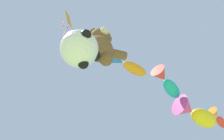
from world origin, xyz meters
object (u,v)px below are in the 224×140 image
at_px(fish_kite_tangerine, 126,64).
at_px(fish_kite_goldfin, 195,113).
at_px(teddy_bear_kite, 100,45).
at_px(fish_kite_crimson, 218,118).
at_px(soccer_ball_kite, 80,49).
at_px(fish_kite_teal, 166,82).
at_px(diamond_kite, 68,21).

distance_m(fish_kite_tangerine, fish_kite_goldfin, 4.59).
bearing_deg(fish_kite_tangerine, teddy_bear_kite, -136.85).
xyz_separation_m(fish_kite_goldfin, fish_kite_crimson, (2.16, 0.24, 1.01)).
relative_size(soccer_ball_kite, fish_kite_crimson, 0.60).
xyz_separation_m(teddy_bear_kite, soccer_ball_kite, (-0.57, -0.23, -1.25)).
xyz_separation_m(fish_kite_teal, fish_kite_crimson, (4.30, 1.03, 0.58)).
relative_size(fish_kite_goldfin, diamond_kite, 0.87).
xyz_separation_m(soccer_ball_kite, fish_kite_teal, (5.01, 2.24, 5.25)).
bearing_deg(fish_kite_crimson, teddy_bear_kite, -160.77).
height_order(soccer_ball_kite, fish_kite_tangerine, fish_kite_tangerine).
distance_m(teddy_bear_kite, fish_kite_teal, 6.31).
height_order(soccer_ball_kite, diamond_kite, diamond_kite).
height_order(fish_kite_tangerine, fish_kite_teal, fish_kite_teal).
bearing_deg(diamond_kite, fish_kite_teal, 4.86).
distance_m(fish_kite_tangerine, fish_kite_teal, 2.37).
bearing_deg(fish_kite_tangerine, diamond_kite, -172.85).
bearing_deg(teddy_bear_kite, fish_kite_teal, 24.42).
xyz_separation_m(soccer_ball_kite, fish_kite_goldfin, (7.15, 3.03, 4.81)).
bearing_deg(fish_kite_goldfin, fish_kite_crimson, 6.44).
relative_size(teddy_bear_kite, fish_kite_teal, 0.84).
bearing_deg(teddy_bear_kite, diamond_kite, 128.00).
xyz_separation_m(teddy_bear_kite, fish_kite_crimson, (8.74, 3.05, 4.58)).
bearing_deg(teddy_bear_kite, soccer_ball_kite, -158.37).
xyz_separation_m(soccer_ball_kite, fish_kite_crimson, (9.31, 3.27, 5.83)).
bearing_deg(diamond_kite, fish_kite_crimson, 8.65).
distance_m(fish_kite_teal, fish_kite_crimson, 4.46).
bearing_deg(fish_kite_tangerine, fish_kite_goldfin, 10.78).
distance_m(teddy_bear_kite, fish_kite_goldfin, 8.00).
distance_m(soccer_ball_kite, fish_kite_crimson, 11.46).
xyz_separation_m(fish_kite_tangerine, fish_kite_teal, (2.36, 0.07, 0.17)).
bearing_deg(soccer_ball_kite, teddy_bear_kite, 21.63).
relative_size(soccer_ball_kite, fish_kite_tangerine, 0.50).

